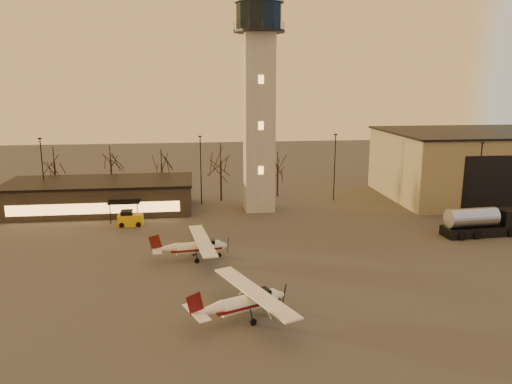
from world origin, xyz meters
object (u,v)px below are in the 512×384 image
Objects in this scene: control_tower at (259,92)px; service_cart at (130,220)px; fuel_truck at (481,224)px; hangar at (484,164)px; terminal at (101,196)px; cessna_front at (250,305)px; cessna_rear at (199,249)px.

service_cart is (-17.14, -5.87, -15.58)m from control_tower.
service_cart is (-41.46, 9.34, -0.59)m from fuel_truck.
service_cart is (-53.14, -9.85, -4.41)m from hangar.
service_cart is at bearing -169.50° from hangar.
fuel_truck is at bearing -20.37° from terminal.
cessna_front is at bearing -66.03° from service_cart.
terminal is (-21.99, 1.98, -14.17)m from control_tower.
cessna_rear is at bearing -152.65° from hangar.
hangar is at bearing 19.94° from cessna_rear.
hangar is 9.93× the size of service_cart.
cessna_front is 3.48× the size of service_cart.
hangar is 3.31× the size of fuel_truck.
hangar is at bearing 19.13° from cessna_front.
fuel_truck is (32.98, 3.91, 0.33)m from cessna_rear.
control_tower reaches higher than service_cart.
terminal is at bearing 121.21° from service_cart.
cessna_rear is 3.46× the size of service_cart.
control_tower is at bearing -173.69° from hangar.
terminal is 49.41m from fuel_truck.
cessna_front reaches higher than cessna_rear.
service_cart is (-8.48, 13.25, -0.26)m from cessna_rear.
cessna_rear is at bearing -177.33° from fuel_truck.
fuel_truck is at bearing -121.33° from hangar.
cessna_rear is at bearing -57.90° from service_cart.
terminal is at bearing 174.85° from control_tower.
cessna_front is 14.00m from cessna_rear.
service_cart is at bearing 115.20° from cessna_rear.
fuel_truck is at bearing -32.03° from control_tower.
hangar is 54.22m from service_cart.
service_cart is at bearing 91.82° from cessna_front.
cessna_front is at bearing -138.21° from hangar.
hangar is 58.11m from terminal.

